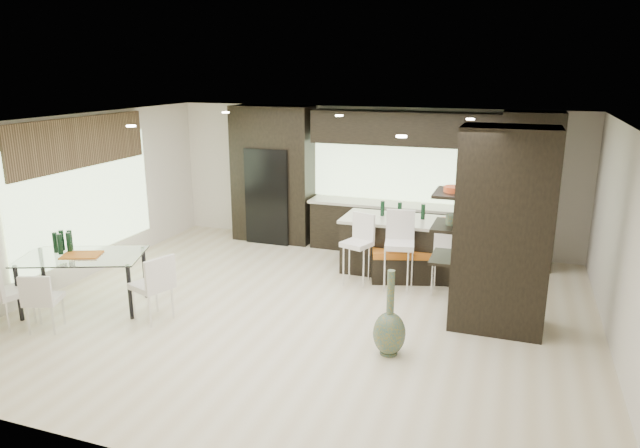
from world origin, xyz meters
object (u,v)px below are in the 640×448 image
at_px(bench, 414,265).
at_px(chair_end, 152,290).
at_px(stool_left, 357,256).
at_px(stool_right, 444,268).
at_px(dining_table, 85,282).
at_px(stool_mid, 399,259).
at_px(floor_vase, 390,313).
at_px(kitchen_island, 409,246).
at_px(chair_far, 13,296).
at_px(chair_near, 44,303).

relative_size(bench, chair_end, 1.59).
xyz_separation_m(stool_left, stool_right, (1.39, 0.02, -0.05)).
relative_size(dining_table, chair_end, 1.92).
bearing_deg(stool_left, bench, 48.18).
relative_size(stool_left, stool_mid, 0.92).
bearing_deg(stool_mid, dining_table, -161.78).
distance_m(stool_right, floor_vase, 2.21).
distance_m(kitchen_island, dining_table, 5.14).
height_order(stool_left, chair_far, stool_left).
distance_m(stool_mid, dining_table, 4.71).
bearing_deg(stool_mid, stool_left, 168.18).
height_order(stool_mid, floor_vase, floor_vase).
height_order(floor_vase, chair_end, floor_vase).
bearing_deg(floor_vase, stool_left, 115.57).
bearing_deg(chair_end, floor_vase, -68.70).
xyz_separation_m(stool_left, floor_vase, (1.03, -2.16, 0.08)).
height_order(floor_vase, chair_near, floor_vase).
relative_size(kitchen_island, stool_right, 2.71).
distance_m(stool_left, chair_near, 4.58).
xyz_separation_m(stool_left, stool_mid, (0.70, -0.02, 0.04)).
height_order(stool_mid, chair_near, stool_mid).
relative_size(stool_mid, dining_table, 0.60).
xyz_separation_m(chair_near, chair_far, (-0.53, -0.02, 0.03)).
bearing_deg(chair_end, stool_left, -25.77).
distance_m(stool_right, bench, 0.72).
height_order(stool_left, stool_mid, stool_mid).
height_order(bench, floor_vase, floor_vase).
bearing_deg(chair_near, kitchen_island, 22.33).
relative_size(kitchen_island, stool_mid, 2.24).
relative_size(kitchen_island, floor_vase, 2.08).
bearing_deg(chair_near, floor_vase, -9.41).
xyz_separation_m(stool_mid, chair_end, (-2.98, -2.25, -0.07)).
distance_m(kitchen_island, floor_vase, 2.97).
height_order(kitchen_island, chair_end, kitchen_island).
distance_m(stool_mid, chair_far, 5.56).
height_order(bench, chair_near, chair_near).
bearing_deg(stool_left, floor_vase, -45.04).
bearing_deg(chair_far, stool_right, 47.01).
relative_size(kitchen_island, dining_table, 1.35).
distance_m(dining_table, chair_end, 1.16).
relative_size(bench, chair_far, 1.68).
bearing_deg(chair_far, floor_vase, 27.27).
distance_m(stool_left, chair_far, 5.00).
bearing_deg(stool_right, floor_vase, -102.36).
bearing_deg(bench, dining_table, -164.30).
distance_m(stool_right, chair_far, 6.17).
bearing_deg(stool_right, stool_left, 177.80).
relative_size(dining_table, chair_far, 2.03).
relative_size(stool_mid, chair_far, 1.22).
xyz_separation_m(kitchen_island, stool_left, (-0.70, -0.79, -0.01)).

